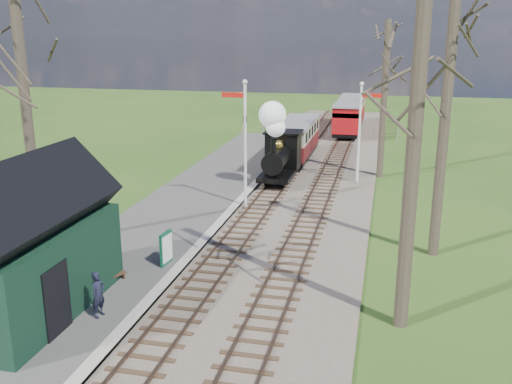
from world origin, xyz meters
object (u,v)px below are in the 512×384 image
coach (296,138)px  red_carriage_a (347,119)px  semaphore_far (361,125)px  red_carriage_b (352,110)px  bench (106,273)px  semaphore_near (244,135)px  person (98,294)px  sign_board (166,248)px  station_shed (26,247)px  locomotive (279,147)px

coach → red_carriage_a: (2.60, 9.81, -0.03)m
semaphore_far → red_carriage_b: semaphore_far is taller
red_carriage_a → bench: size_ratio=3.92×
coach → red_carriage_a: bearing=75.2°
semaphore_near → red_carriage_a: (3.37, 20.81, -2.09)m
coach → red_carriage_a: coach is taller
red_carriage_b → coach: bearing=-99.6°
semaphore_near → person: bearing=-96.8°
bench → sign_board: bearing=55.3°
semaphore_far → coach: bearing=131.2°
sign_board → bench: size_ratio=0.91×
station_shed → bench: bearing=62.7°
semaphore_near → locomotive: 5.21m
red_carriage_b → sign_board: (-4.32, -33.99, -0.73)m
person → coach: bearing=4.9°
red_carriage_b → person: (-4.78, -38.16, -0.63)m
red_carriage_a → semaphore_near: bearing=-99.2°
locomotive → bench: locomotive is taller
sign_board → bench: bearing=-124.7°
semaphore_near → semaphore_far: semaphore_near is taller
semaphore_near → person: semaphore_near is taller
semaphore_far → bench: size_ratio=4.27×
semaphore_far → bench: semaphore_far is taller
semaphore_far → sign_board: (-6.09, -13.68, -2.54)m
red_carriage_a → red_carriage_b: same height
sign_board → bench: sign_board is taller
coach → semaphore_far: bearing=-48.8°
station_shed → red_carriage_b: station_shed is taller
bench → person: 2.40m
red_carriage_a → person: 33.02m
red_carriage_b → person: 38.47m
station_shed → bench: size_ratio=4.71×
semaphore_far → bench: (-7.46, -15.66, -2.81)m
semaphore_far → sign_board: 15.19m
semaphore_near → sign_board: bearing=-97.1°
station_shed → semaphore_far: size_ratio=1.10×
red_carriage_b → locomotive: bearing=-97.0°
person → locomotive: bearing=3.0°
person → semaphore_near: bearing=3.6°
semaphore_far → red_carriage_b: bearing=95.0°
locomotive → person: bearing=-97.3°
semaphore_near → person: size_ratio=4.42×
station_shed → red_carriage_b: 38.94m
station_shed → red_carriage_b: (6.90, 38.31, -0.73)m
bench → red_carriage_a: bearing=79.4°
red_carriage_b → red_carriage_a: bearing=-90.0°
coach → locomotive: bearing=-90.1°
locomotive → person: (-2.17, -16.79, -1.24)m
red_carriage_b → bench: red_carriage_b is taller
semaphore_far → red_carriage_b: (-1.77, 20.31, -1.82)m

